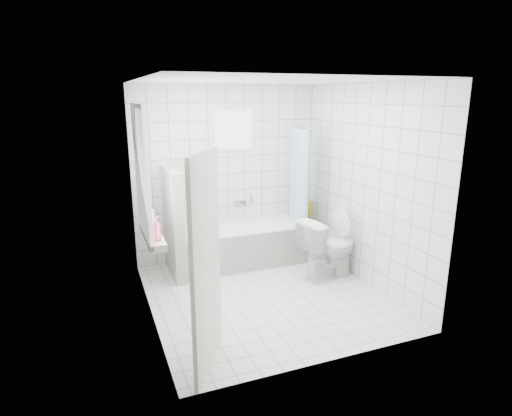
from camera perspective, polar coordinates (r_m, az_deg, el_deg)
name	(u,v)px	position (r m, az deg, el deg)	size (l,w,h in m)	color
ground	(265,295)	(5.51, 1.24, -11.51)	(3.00, 3.00, 0.00)	white
ceiling	(266,80)	(4.94, 1.41, 16.63)	(3.00, 3.00, 0.00)	white
wall_back	(227,174)	(6.45, -3.86, 4.57)	(2.80, 0.02, 2.60)	white
wall_front	(332,231)	(3.78, 10.15, -3.02)	(2.80, 0.02, 2.60)	white
wall_left	(145,206)	(4.72, -14.56, 0.32)	(0.02, 3.00, 2.60)	white
wall_right	(365,186)	(5.74, 14.32, 2.88)	(0.02, 3.00, 2.60)	white
window_left	(144,173)	(4.96, -14.71, 4.54)	(0.01, 0.90, 1.40)	white
window_back	(234,130)	(6.35, -2.96, 10.34)	(0.50, 0.01, 0.50)	white
window_sill	(152,235)	(5.14, -13.68, -3.56)	(0.18, 1.02, 0.08)	white
door	(206,265)	(3.81, -6.66, -7.56)	(0.04, 0.80, 2.00)	silver
bathtub	(241,244)	(6.39, -1.98, -4.88)	(1.86, 0.77, 0.58)	white
partition_wall	(174,223)	(5.96, -10.90, -1.96)	(0.15, 0.85, 1.50)	white
tiled_ledge	(305,231)	(7.07, 6.50, -3.13)	(0.40, 0.24, 0.55)	white
toilet	(329,248)	(5.95, 9.70, -5.23)	(0.47, 0.83, 0.85)	white
curtain_rod	(297,127)	(6.35, 5.50, 10.75)	(0.02, 0.02, 0.80)	silver
shower_curtain	(300,189)	(6.36, 5.83, 2.55)	(0.14, 0.48, 1.78)	#448EC7
tub_faucet	(240,202)	(6.56, -2.18, 0.75)	(0.18, 0.06, 0.06)	silver
sill_bottles	(152,220)	(5.11, -13.73, -1.56)	(0.17, 0.76, 0.31)	silver
ledge_bottles	(308,209)	(6.93, 6.96, -0.15)	(0.15, 0.17, 0.26)	gold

